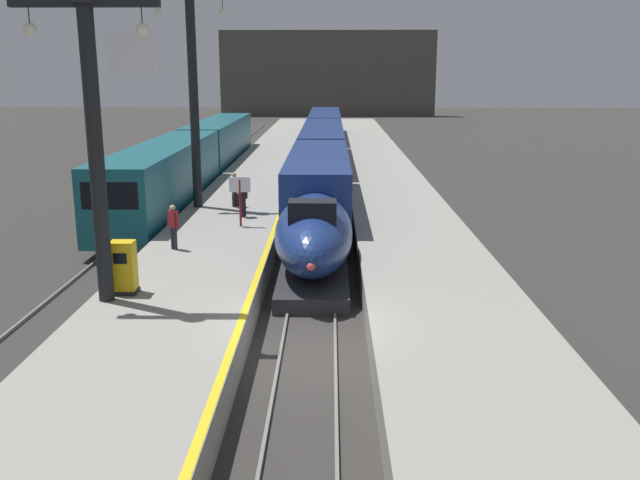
# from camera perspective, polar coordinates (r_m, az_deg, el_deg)

# --- Properties ---
(ground_plane) EXTENTS (260.00, 260.00, 0.00)m
(ground_plane) POSITION_cam_1_polar(r_m,az_deg,el_deg) (18.89, -1.03, -9.76)
(ground_plane) COLOR #33302D
(platform_left) EXTENTS (4.80, 110.00, 1.05)m
(platform_left) POSITION_cam_1_polar(r_m,az_deg,el_deg) (42.90, -5.35, 4.31)
(platform_left) COLOR gray
(platform_left) RESTS_ON ground
(platform_right) EXTENTS (4.80, 110.00, 1.05)m
(platform_right) POSITION_cam_1_polar(r_m,az_deg,el_deg) (42.78, 5.53, 4.28)
(platform_right) COLOR gray
(platform_right) RESTS_ON ground
(platform_left_safety_stripe) EXTENTS (0.20, 107.80, 0.01)m
(platform_left_safety_stripe) POSITION_cam_1_polar(r_m,az_deg,el_deg) (42.62, -2.31, 5.02)
(platform_left_safety_stripe) COLOR yellow
(platform_left_safety_stripe) RESTS_ON platform_left
(rail_main_left) EXTENTS (0.08, 110.00, 0.12)m
(rail_main_left) POSITION_cam_1_polar(r_m,az_deg,el_deg) (45.45, -0.82, 4.31)
(rail_main_left) COLOR slate
(rail_main_left) RESTS_ON ground
(rail_main_right) EXTENTS (0.08, 110.00, 0.12)m
(rail_main_right) POSITION_cam_1_polar(r_m,az_deg,el_deg) (45.43, 1.08, 4.30)
(rail_main_right) COLOR slate
(rail_main_right) RESTS_ON ground
(rail_secondary_left) EXTENTS (0.08, 110.00, 0.12)m
(rail_secondary_left) POSITION_cam_1_polar(r_m,az_deg,el_deg) (46.41, -10.89, 4.26)
(rail_secondary_left) COLOR slate
(rail_secondary_left) RESTS_ON ground
(rail_secondary_right) EXTENTS (0.08, 110.00, 0.12)m
(rail_secondary_right) POSITION_cam_1_polar(r_m,az_deg,el_deg) (46.12, -9.06, 4.28)
(rail_secondary_right) COLOR slate
(rail_secondary_right) RESTS_ON ground
(highspeed_train_main) EXTENTS (2.92, 57.59, 3.60)m
(highspeed_train_main) POSITION_cam_1_polar(r_m,az_deg,el_deg) (48.85, 0.19, 7.21)
(highspeed_train_main) COLOR navy
(highspeed_train_main) RESTS_ON ground
(regional_train_adjacent) EXTENTS (2.85, 36.60, 3.80)m
(regional_train_adjacent) POSITION_cam_1_polar(r_m,az_deg,el_deg) (45.98, -10.08, 6.81)
(regional_train_adjacent) COLOR #145660
(regional_train_adjacent) RESTS_ON ground
(station_column_near) EXTENTS (4.00, 0.68, 8.50)m
(station_column_near) POSITION_cam_1_polar(r_m,az_deg,el_deg) (20.16, -18.01, 9.58)
(station_column_near) COLOR black
(station_column_near) RESTS_ON platform_left
(station_column_mid) EXTENTS (4.00, 0.68, 10.06)m
(station_column_mid) POSITION_cam_1_polar(r_m,az_deg,el_deg) (33.91, -10.41, 12.71)
(station_column_mid) COLOR black
(station_column_mid) RESTS_ON platform_left
(passenger_near_edge) EXTENTS (0.41, 0.46, 1.69)m
(passenger_near_edge) POSITION_cam_1_polar(r_m,az_deg,el_deg) (34.02, -7.04, 4.37)
(passenger_near_edge) COLOR #23232D
(passenger_near_edge) RESTS_ON platform_left
(passenger_mid_platform) EXTENTS (0.40, 0.48, 1.69)m
(passenger_mid_platform) POSITION_cam_1_polar(r_m,az_deg,el_deg) (31.56, -6.36, 3.66)
(passenger_mid_platform) COLOR #23232D
(passenger_mid_platform) RESTS_ON platform_left
(passenger_far_waiting) EXTENTS (0.47, 0.41, 1.69)m
(passenger_far_waiting) POSITION_cam_1_polar(r_m,az_deg,el_deg) (26.18, -11.99, 1.34)
(passenger_far_waiting) COLOR #23232D
(passenger_far_waiting) RESTS_ON platform_left
(rolling_suitcase) EXTENTS (0.40, 0.22, 0.98)m
(rolling_suitcase) POSITION_cam_1_polar(r_m,az_deg,el_deg) (34.29, -6.89, 3.28)
(rolling_suitcase) COLOR black
(rolling_suitcase) RESTS_ON platform_left
(ticket_machine_yellow) EXTENTS (0.76, 0.62, 1.60)m
(ticket_machine_yellow) POSITION_cam_1_polar(r_m,az_deg,el_deg) (21.42, -15.85, -2.34)
(ticket_machine_yellow) COLOR yellow
(ticket_machine_yellow) RESTS_ON platform_left
(departure_info_board) EXTENTS (0.90, 0.10, 2.12)m
(departure_info_board) POSITION_cam_1_polar(r_m,az_deg,el_deg) (29.60, -6.61, 3.99)
(departure_info_board) COLOR maroon
(departure_info_board) RESTS_ON platform_left
(terminus_back_wall) EXTENTS (36.00, 2.00, 14.00)m
(terminus_back_wall) POSITION_cam_1_polar(r_m,az_deg,el_deg) (119.31, 0.64, 13.53)
(terminus_back_wall) COLOR #4C4742
(terminus_back_wall) RESTS_ON ground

